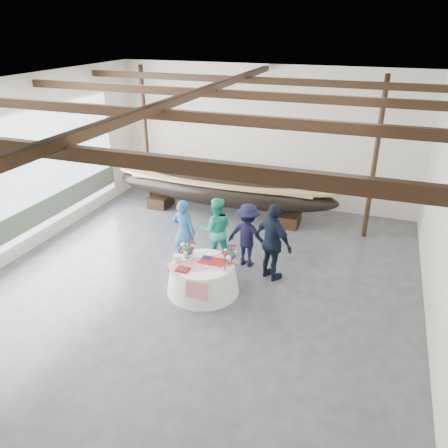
% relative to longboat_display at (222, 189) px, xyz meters
% --- Properties ---
extents(floor, '(10.00, 12.00, 0.01)m').
position_rel_longboat_display_xyz_m(floor, '(0.92, -4.42, -0.87)').
color(floor, '#3D3D42').
rests_on(floor, ground).
extents(wall_back, '(10.00, 0.02, 4.50)m').
position_rel_longboat_display_xyz_m(wall_back, '(0.92, 1.58, 1.38)').
color(wall_back, silver).
rests_on(wall_back, ground).
extents(wall_left, '(0.02, 12.00, 4.50)m').
position_rel_longboat_display_xyz_m(wall_left, '(-4.08, -4.42, 1.38)').
color(wall_left, silver).
rests_on(wall_left, ground).
extents(ceiling, '(10.00, 12.00, 0.01)m').
position_rel_longboat_display_xyz_m(ceiling, '(0.92, -4.42, 3.63)').
color(ceiling, white).
rests_on(ceiling, wall_back).
extents(pavilion_structure, '(9.80, 11.76, 4.50)m').
position_rel_longboat_display_xyz_m(pavilion_structure, '(0.92, -3.65, 3.13)').
color(pavilion_structure, black).
rests_on(pavilion_structure, ground).
extents(open_bay, '(0.03, 7.00, 3.20)m').
position_rel_longboat_display_xyz_m(open_bay, '(-4.03, -3.42, 0.95)').
color(open_bay, silver).
rests_on(open_bay, ground).
extents(longboat_display, '(7.29, 1.46, 1.37)m').
position_rel_longboat_display_xyz_m(longboat_display, '(0.00, 0.00, 0.00)').
color(longboat_display, black).
rests_on(longboat_display, ground).
extents(banquet_table, '(1.66, 1.66, 0.72)m').
position_rel_longboat_display_xyz_m(banquet_table, '(1.12, -4.23, -0.52)').
color(banquet_table, white).
rests_on(banquet_table, ground).
extents(tabletop_items, '(1.53, 1.41, 0.40)m').
position_rel_longboat_display_xyz_m(tabletop_items, '(1.13, -4.10, -0.01)').
color(tabletop_items, red).
rests_on(tabletop_items, banquet_table).
extents(guest_woman_blue, '(0.66, 0.46, 1.72)m').
position_rel_longboat_display_xyz_m(guest_woman_blue, '(0.16, -3.15, -0.01)').
color(guest_woman_blue, '#2A5287').
rests_on(guest_woman_blue, ground).
extents(guest_woman_teal, '(1.04, 0.94, 1.74)m').
position_rel_longboat_display_xyz_m(guest_woman_teal, '(0.89, -2.80, -0.01)').
color(guest_woman_teal, '#22B08B').
rests_on(guest_woman_teal, ground).
extents(guest_man_left, '(1.14, 0.74, 1.66)m').
position_rel_longboat_display_xyz_m(guest_man_left, '(1.71, -2.73, -0.04)').
color(guest_man_left, black).
rests_on(guest_man_left, ground).
extents(guest_man_right, '(1.21, 0.97, 1.93)m').
position_rel_longboat_display_xyz_m(guest_man_right, '(2.46, -3.16, 0.09)').
color(guest_man_right, black).
rests_on(guest_man_right, ground).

